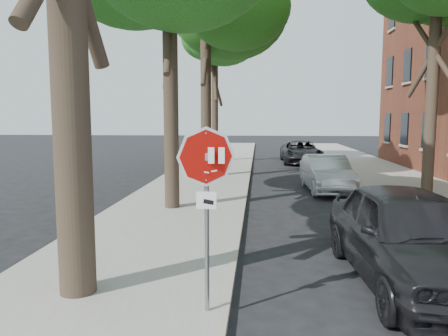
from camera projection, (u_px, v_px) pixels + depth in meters
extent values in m
plane|color=black|center=(256.00, 320.00, 6.16)|extent=(120.00, 120.00, 0.00)
cube|color=gray|center=(198.00, 184.00, 18.23)|extent=(4.00, 55.00, 0.12)
cube|color=gray|center=(407.00, 186.00, 17.56)|extent=(4.00, 55.00, 0.12)
cube|color=#9E9384|center=(247.00, 184.00, 18.07)|extent=(0.12, 55.00, 0.13)
cube|color=#9E9384|center=(356.00, 186.00, 17.72)|extent=(0.12, 55.00, 0.13)
cylinder|color=gray|center=(207.00, 221.00, 6.05)|extent=(0.06, 0.06, 2.60)
cube|color=#99999E|center=(206.00, 157.00, 5.92)|extent=(0.05, 0.06, 0.10)
cylinder|color=#99999E|center=(206.00, 157.00, 5.91)|extent=(0.76, 0.32, 0.82)
cylinder|color=white|center=(206.00, 157.00, 5.90)|extent=(0.76, 0.32, 0.82)
cylinder|color=#BC0D07|center=(206.00, 157.00, 5.89)|extent=(0.68, 0.29, 0.74)
cube|color=white|center=(191.00, 155.00, 5.90)|extent=(0.08, 0.00, 0.22)
cube|color=white|center=(201.00, 155.00, 5.89)|extent=(0.08, 0.00, 0.22)
cube|color=white|center=(211.00, 155.00, 5.87)|extent=(0.08, 0.00, 0.22)
cube|color=white|center=(221.00, 156.00, 5.86)|extent=(0.08, 0.00, 0.22)
cube|color=silver|center=(198.00, 171.00, 5.91)|extent=(0.08, 0.00, 0.03)
cube|color=silver|center=(206.00, 172.00, 5.91)|extent=(0.08, 0.00, 0.03)
cube|color=silver|center=(214.00, 171.00, 5.89)|extent=(0.08, 0.00, 0.03)
cube|color=white|center=(206.00, 200.00, 5.98)|extent=(0.28, 0.02, 0.24)
cube|color=black|center=(208.00, 202.00, 5.96)|extent=(0.15, 0.00, 0.08)
cylinder|color=black|center=(170.00, 47.00, 12.72)|extent=(0.44, 0.44, 9.50)
cylinder|color=black|center=(206.00, 66.00, 19.61)|extent=(0.48, 0.48, 10.00)
ellipsoid|color=#0C410C|center=(206.00, 1.00, 19.28)|extent=(4.62, 4.62, 3.70)
ellipsoid|color=#0C410C|center=(190.00, 16.00, 20.23)|extent=(4.20, 4.20, 3.36)
cylinder|color=black|center=(215.00, 87.00, 26.62)|extent=(0.40, 0.40, 9.00)
ellipsoid|color=#134F12|center=(215.00, 45.00, 26.32)|extent=(4.16, 4.16, 3.33)
ellipsoid|color=#134F12|center=(230.00, 27.00, 25.58)|extent=(3.40, 3.40, 2.72)
ellipsoid|color=#134F12|center=(204.00, 54.00, 27.18)|extent=(3.78, 3.78, 3.02)
cylinder|color=black|center=(434.00, 65.00, 15.04)|extent=(0.40, 0.40, 9.00)
ellipsoid|color=#134F12|center=(407.00, 7.00, 15.60)|extent=(3.78, 3.78, 3.02)
imported|color=black|center=(409.00, 235.00, 7.47)|extent=(2.23, 5.02, 1.68)
imported|color=#AAADB3|center=(326.00, 173.00, 16.67)|extent=(1.68, 4.28, 1.39)
imported|color=black|center=(301.00, 152.00, 26.86)|extent=(2.36, 4.99, 1.38)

